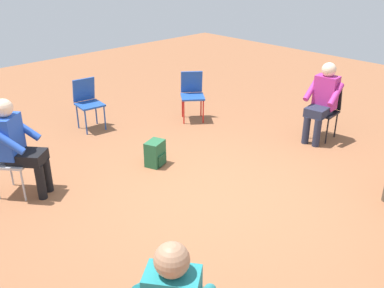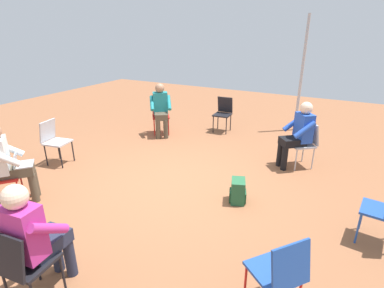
# 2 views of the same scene
# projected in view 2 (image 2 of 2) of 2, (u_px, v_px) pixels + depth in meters

# --- Properties ---
(ground_plane) EXTENTS (16.24, 16.24, 0.00)m
(ground_plane) POSITION_uv_depth(u_px,v_px,m) (176.00, 183.00, 5.07)
(ground_plane) COLOR brown
(chair_south) EXTENTS (0.42, 0.46, 0.85)m
(chair_south) POSITION_uv_depth(u_px,v_px,m) (223.00, 112.00, 7.47)
(chair_south) COLOR black
(chair_south) RESTS_ON ground
(chair_north) EXTENTS (0.44, 0.48, 0.85)m
(chair_north) POSITION_uv_depth(u_px,v_px,m) (23.00, 262.00, 2.68)
(chair_north) COLOR black
(chair_north) RESTS_ON ground
(chair_southeast) EXTENTS (0.57, 0.58, 0.85)m
(chair_southeast) POSITION_uv_depth(u_px,v_px,m) (161.00, 113.00, 7.33)
(chair_southeast) COLOR red
(chair_southeast) RESTS_ON ground
(chair_east) EXTENTS (0.50, 0.47, 0.85)m
(chair_east) POSITION_uv_depth(u_px,v_px,m) (54.00, 139.00, 5.64)
(chair_east) COLOR #B7B7BC
(chair_east) RESTS_ON ground
(chair_southwest) EXTENTS (0.58, 0.58, 0.85)m
(chair_southwest) POSITION_uv_depth(u_px,v_px,m) (305.00, 141.00, 5.53)
(chair_southwest) COLOR #B7B7BC
(chair_southwest) RESTS_ON ground
(chair_northwest) EXTENTS (0.58, 0.58, 0.85)m
(chair_northwest) POSITION_uv_depth(u_px,v_px,m) (280.00, 271.00, 2.58)
(chair_northwest) COLOR #1E4799
(chair_northwest) RESTS_ON ground
(person_with_laptop) EXTENTS (0.63, 0.64, 1.24)m
(person_with_laptop) POSITION_uv_depth(u_px,v_px,m) (8.00, 160.00, 4.27)
(person_with_laptop) COLOR #4C4233
(person_with_laptop) RESTS_ON ground
(person_in_teal) EXTENTS (0.63, 0.63, 1.24)m
(person_in_teal) POSITION_uv_depth(u_px,v_px,m) (161.00, 107.00, 7.10)
(person_in_teal) COLOR #4C4233
(person_in_teal) RESTS_ON ground
(person_in_magenta) EXTENTS (0.53, 0.55, 1.24)m
(person_in_magenta) POSITION_uv_depth(u_px,v_px,m) (34.00, 233.00, 2.75)
(person_in_magenta) COLOR #23283D
(person_in_magenta) RESTS_ON ground
(person_in_blue) EXTENTS (0.63, 0.63, 1.24)m
(person_in_blue) POSITION_uv_depth(u_px,v_px,m) (298.00, 132.00, 5.42)
(person_in_blue) COLOR black
(person_in_blue) RESTS_ON ground
(backpack_near_laptop_user) EXTENTS (0.30, 0.33, 0.36)m
(backpack_near_laptop_user) POSITION_uv_depth(u_px,v_px,m) (238.00, 192.00, 4.48)
(backpack_near_laptop_user) COLOR #235B38
(backpack_near_laptop_user) RESTS_ON ground
(tent_pole_far) EXTENTS (0.07, 0.07, 2.76)m
(tent_pole_far) POSITION_uv_depth(u_px,v_px,m) (302.00, 75.00, 7.21)
(tent_pole_far) COLOR #B2B2B7
(tent_pole_far) RESTS_ON ground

